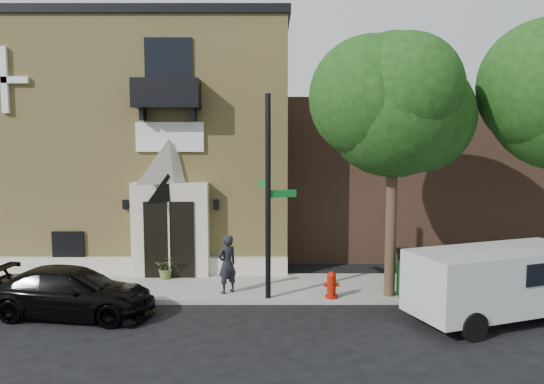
% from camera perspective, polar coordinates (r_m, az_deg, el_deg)
% --- Properties ---
extents(ground, '(120.00, 120.00, 0.00)m').
position_cam_1_polar(ground, '(16.07, -9.01, -11.90)').
color(ground, black).
rests_on(ground, ground).
extents(sidewalk, '(42.00, 3.00, 0.15)m').
position_cam_1_polar(sidewalk, '(17.36, -4.92, -10.23)').
color(sidewalk, gray).
rests_on(sidewalk, ground).
extents(church, '(12.20, 11.01, 9.30)m').
position_cam_1_polar(church, '(23.69, -13.36, 5.15)').
color(church, tan).
rests_on(church, ground).
extents(neighbour_building, '(18.00, 8.00, 6.40)m').
position_cam_1_polar(neighbour_building, '(25.98, 21.54, 1.79)').
color(neighbour_building, brown).
rests_on(neighbour_building, ground).
extents(street_tree_left, '(4.97, 4.38, 7.77)m').
position_cam_1_polar(street_tree_left, '(15.88, 13.13, 9.26)').
color(street_tree_left, '#38281C').
rests_on(street_tree_left, sidewalk).
extents(black_sedan, '(4.79, 2.45, 1.33)m').
position_cam_1_polar(black_sedan, '(15.77, -20.74, -10.05)').
color(black_sedan, black).
rests_on(black_sedan, ground).
extents(cargo_van, '(5.13, 3.43, 1.95)m').
position_cam_1_polar(cargo_van, '(15.56, 23.53, -8.75)').
color(cargo_van, '#B9BCBE').
rests_on(cargo_van, ground).
extents(street_sign, '(1.13, 0.92, 5.99)m').
position_cam_1_polar(street_sign, '(15.43, -0.38, -0.52)').
color(street_sign, black).
rests_on(street_sign, sidewalk).
extents(fire_hydrant, '(0.46, 0.36, 0.80)m').
position_cam_1_polar(fire_hydrant, '(16.01, 6.42, -9.90)').
color(fire_hydrant, '#9F1404').
rests_on(fire_hydrant, sidewalk).
extents(dumpster, '(2.17, 1.45, 1.32)m').
position_cam_1_polar(dumpster, '(16.75, 16.78, -8.43)').
color(dumpster, '#103C18').
rests_on(dumpster, sidewalk).
extents(planter, '(0.69, 0.60, 0.77)m').
position_cam_1_polar(planter, '(18.33, -11.30, -7.95)').
color(planter, '#5C7034').
rests_on(planter, sidewalk).
extents(pedestrian_near, '(0.78, 0.74, 1.79)m').
position_cam_1_polar(pedestrian_near, '(16.35, -4.85, -7.73)').
color(pedestrian_near, black).
rests_on(pedestrian_near, sidewalk).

